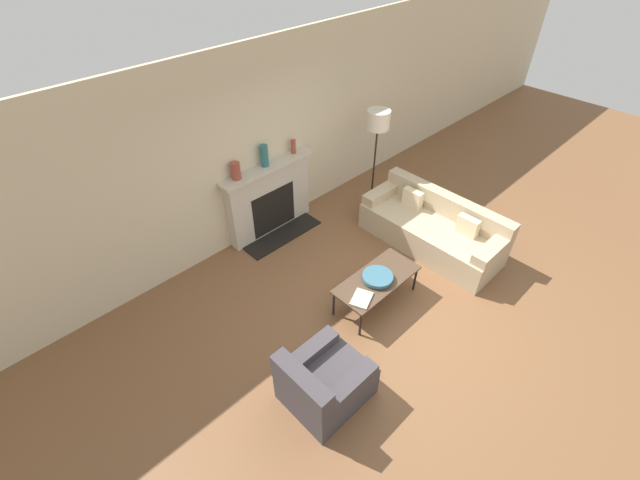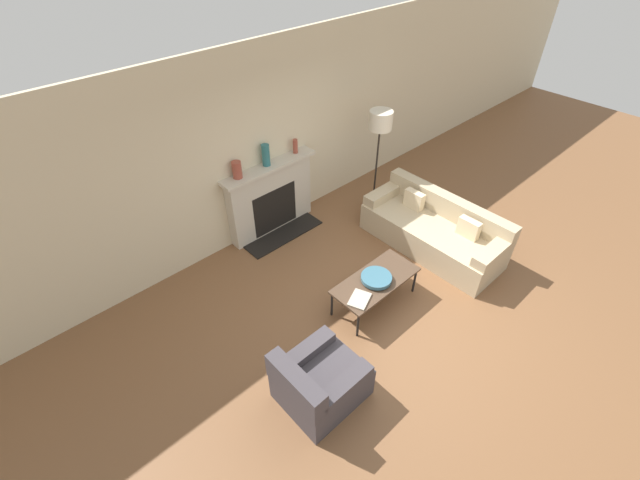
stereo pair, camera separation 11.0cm
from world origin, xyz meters
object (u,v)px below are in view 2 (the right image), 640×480
at_px(bowl, 376,278).
at_px(mantel_vase_left, 237,170).
at_px(book, 359,299).
at_px(mantel_vase_center_right, 295,146).
at_px(coffee_table, 376,281).
at_px(fireplace, 271,199).
at_px(mantel_vase_center_left, 266,155).
at_px(couch, 434,230).
at_px(floor_lamp, 380,128).
at_px(armchair_near, 319,382).

xyz_separation_m(bowl, mantel_vase_left, (-0.50, 2.25, 0.82)).
bearing_deg(mantel_vase_left, book, -87.77).
bearing_deg(mantel_vase_center_right, coffee_table, -104.10).
xyz_separation_m(fireplace, mantel_vase_center_right, (0.54, 0.01, 0.71)).
bearing_deg(mantel_vase_center_right, book, -112.68).
bearing_deg(mantel_vase_left, coffee_table, -77.27).
bearing_deg(book, mantel_vase_center_right, 44.74).
bearing_deg(mantel_vase_center_left, coffee_table, -90.11).
bearing_deg(book, coffee_table, -9.19).
relative_size(mantel_vase_left, mantel_vase_center_left, 0.76).
relative_size(couch, bowl, 5.42).
bearing_deg(floor_lamp, couch, -94.67).
xyz_separation_m(armchair_near, bowl, (1.47, 0.51, 0.20)).
bearing_deg(fireplace, coffee_table, -90.55).
bearing_deg(bowl, book, -167.81).
bearing_deg(floor_lamp, mantel_vase_center_right, 146.54).
relative_size(couch, floor_lamp, 1.23).
height_order(couch, armchair_near, couch).
height_order(couch, mantel_vase_center_right, mantel_vase_center_right).
distance_m(armchair_near, floor_lamp, 3.92).
distance_m(floor_lamp, mantel_vase_center_right, 1.33).
relative_size(coffee_table, mantel_vase_center_left, 3.65).
distance_m(coffee_table, mantel_vase_left, 2.46).
bearing_deg(mantel_vase_center_right, couch, -64.18).
xyz_separation_m(couch, coffee_table, (-1.55, -0.18, 0.11)).
xyz_separation_m(bowl, book, (-0.41, -0.09, -0.03)).
bearing_deg(mantel_vase_left, armchair_near, -109.49).
xyz_separation_m(armchair_near, floor_lamp, (3.14, 2.03, 1.19)).
relative_size(mantel_vase_center_left, mantel_vase_center_right, 1.50).
height_order(armchair_near, book, armchair_near).
bearing_deg(armchair_near, mantel_vase_center_left, -28.31).
xyz_separation_m(floor_lamp, mantel_vase_center_left, (-1.66, 0.73, -0.14)).
relative_size(fireplace, floor_lamp, 0.92).
bearing_deg(mantel_vase_left, floor_lamp, -18.56).
height_order(couch, mantel_vase_center_left, mantel_vase_center_left).
distance_m(coffee_table, book, 0.43).
relative_size(book, mantel_vase_left, 1.43).
relative_size(coffee_table, bowl, 3.02).
relative_size(couch, armchair_near, 2.46).
bearing_deg(mantel_vase_center_left, fireplace, -40.03).
bearing_deg(coffee_table, mantel_vase_center_right, 75.90).
relative_size(book, mantel_vase_center_left, 1.09).
xyz_separation_m(armchair_near, book, (1.07, 0.42, 0.17)).
xyz_separation_m(fireplace, bowl, (-0.03, -2.23, -0.09)).
height_order(fireplace, couch, fireplace).
distance_m(fireplace, couch, 2.56).
height_order(fireplace, mantel_vase_left, mantel_vase_left).
bearing_deg(floor_lamp, mantel_vase_left, 161.44).
height_order(coffee_table, mantel_vase_center_right, mantel_vase_center_right).
bearing_deg(mantel_vase_center_left, mantel_vase_left, 180.00).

